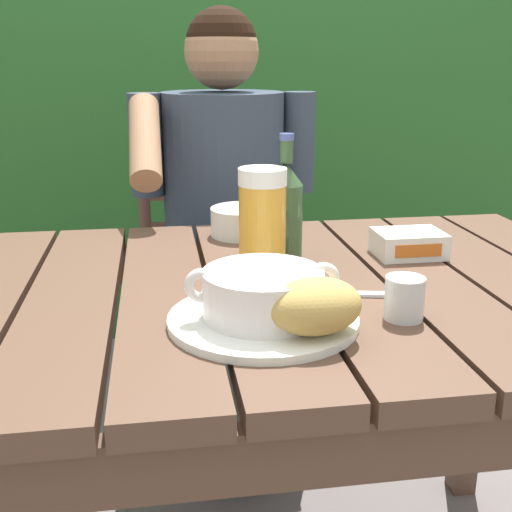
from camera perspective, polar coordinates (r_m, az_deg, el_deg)
dining_table at (r=1.12m, az=-0.27°, el=-7.20°), size 1.33×0.82×0.75m
hedge_backdrop at (r=2.85m, az=-3.19°, el=17.88°), size 3.15×0.83×2.44m
chair_near_diner at (r=1.97m, az=-3.23°, el=-2.44°), size 0.47×0.44×0.89m
person_eating at (r=1.71m, az=-2.81°, el=4.04°), size 0.48×0.47×1.24m
serving_plate at (r=0.92m, az=0.62°, el=-5.64°), size 0.27×0.27×0.01m
soup_bowl at (r=0.91m, az=0.63°, el=-3.24°), size 0.22×0.17×0.08m
bread_roll at (r=0.85m, az=5.29°, el=-4.45°), size 0.15×0.12×0.08m
beer_glass at (r=1.12m, az=0.57°, el=3.21°), size 0.08×0.08×0.18m
beer_bottle at (r=1.18m, az=2.66°, el=4.09°), size 0.06×0.06×0.24m
water_glass_small at (r=0.95m, az=13.04°, el=-3.67°), size 0.06×0.06×0.06m
butter_tub at (r=1.26m, az=13.40°, el=1.08°), size 0.13×0.10×0.05m
table_knife at (r=1.03m, az=7.21°, el=-3.28°), size 0.16×0.05×0.01m
diner_bowl at (r=1.37m, az=-1.20°, el=3.08°), size 0.14×0.14×0.06m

